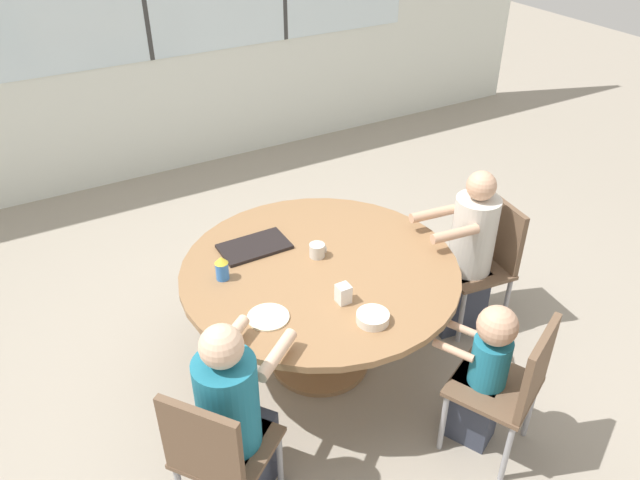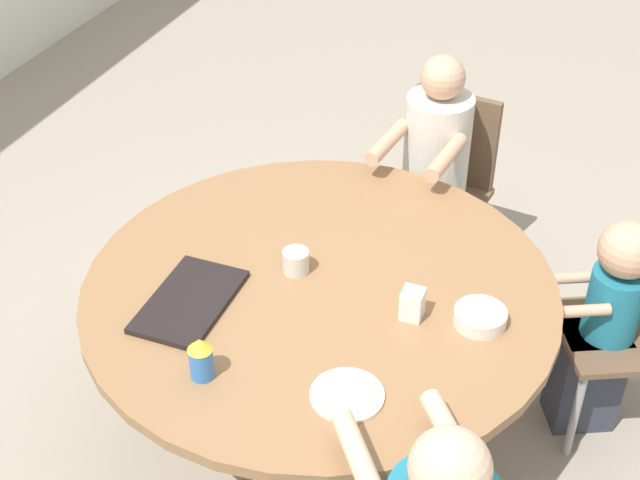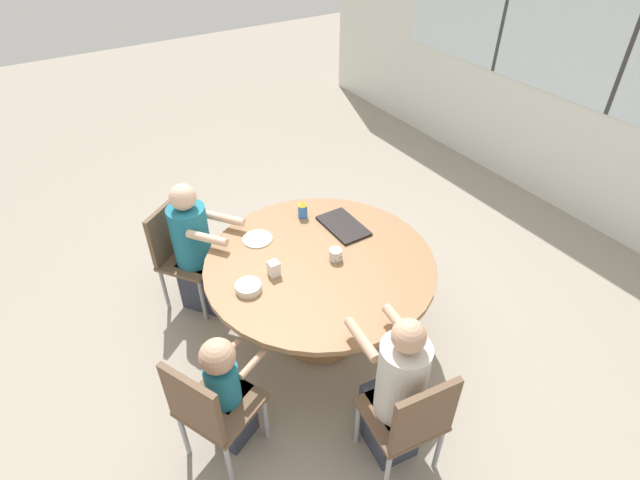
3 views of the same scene
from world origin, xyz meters
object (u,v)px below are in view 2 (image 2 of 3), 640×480
Objects in this scene: bowl_white_shallow at (480,318)px; sippy_cup at (201,357)px; person_woman_green_shirt at (430,192)px; milk_carton_small at (412,304)px; coffee_mug at (296,261)px; chair_for_woman_green_shirt at (445,174)px; person_toddler at (602,329)px.

sippy_cup is at bearing 126.12° from bowl_white_shallow.
milk_carton_small is at bearing 108.14° from person_woman_green_shirt.
milk_carton_small reaches higher than coffee_mug.
milk_carton_small is at bearing -46.48° from sippy_cup.
person_woman_green_shirt is 11.72× the size of coffee_mug.
person_woman_green_shirt is (-0.16, 0.02, 0.00)m from chair_for_woman_green_shirt.
sippy_cup reaches higher than coffee_mug.
coffee_mug is (-1.10, 0.24, 0.26)m from chair_for_woman_green_shirt.
person_toddler reaches higher than sippy_cup.
sippy_cup reaches higher than milk_carton_small.
sippy_cup reaches higher than bowl_white_shallow.
coffee_mug is 0.43m from milk_carton_small.
milk_carton_small reaches higher than bowl_white_shallow.
milk_carton_small is at bearing 101.61° from bowl_white_shallow.
bowl_white_shallow is at bearing -93.93° from coffee_mug.
sippy_cup is 0.86m from bowl_white_shallow.
chair_for_woman_green_shirt is at bearing -12.20° from coffee_mug.
person_woman_green_shirt reaches higher than bowl_white_shallow.
coffee_mug is (-0.40, 1.00, 0.31)m from person_toddler.
person_toddler is 9.46× the size of coffee_mug.
milk_carton_small is (-0.09, -0.42, 0.01)m from coffee_mug.
bowl_white_shallow is at bearing 115.69° from chair_for_woman_green_shirt.
person_toddler is 6.32× the size of sippy_cup.
person_toddler is at bearing -50.03° from milk_carton_small.
sippy_cup is at bearing 173.09° from coffee_mug.
person_toddler is at bearing -40.03° from bowl_white_shallow.
sippy_cup is (-0.55, 0.07, 0.03)m from coffee_mug.
chair_for_woman_green_shirt is 8.97× the size of coffee_mug.
sippy_cup is at bearing 86.46° from chair_for_woman_green_shirt.
bowl_white_shallow is (0.04, -0.21, -0.03)m from milk_carton_small.
person_woman_green_shirt is 10.90× the size of milk_carton_small.
chair_for_woman_green_shirt is 1.71m from sippy_cup.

